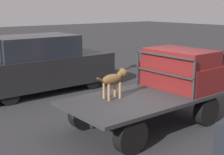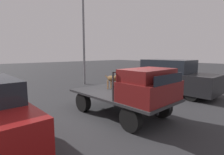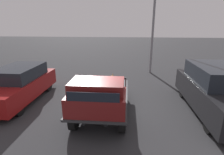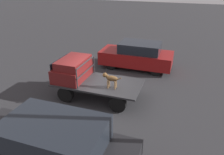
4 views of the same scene
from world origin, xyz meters
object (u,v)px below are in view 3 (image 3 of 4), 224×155
object	(u,v)px
parked_sedan	(19,84)
parked_pickup_far	(216,90)
flatbed_truck	(103,100)
dog	(112,79)
light_pole_near	(155,1)

from	to	relation	value
parked_sedan	parked_pickup_far	bearing A→B (deg)	84.74
flatbed_truck	parked_pickup_far	size ratio (longest dim) A/B	0.83
parked_sedan	parked_pickup_far	xyz separation A→B (m)	(0.38, 8.67, 0.13)
dog	parked_pickup_far	world-z (taller)	parked_pickup_far
parked_sedan	light_pole_near	size ratio (longest dim) A/B	0.58
dog	light_pole_near	world-z (taller)	light_pole_near
parked_pickup_far	light_pole_near	distance (m)	7.38
dog	flatbed_truck	bearing A→B (deg)	-28.80
flatbed_truck	light_pole_near	distance (m)	8.21
dog	parked_pickup_far	size ratio (longest dim) A/B	0.18
parked_pickup_far	light_pole_near	xyz separation A→B (m)	(-5.89, -1.88, 4.03)
flatbed_truck	parked_pickup_far	bearing A→B (deg)	96.30
dog	parked_sedan	bearing A→B (deg)	-97.72
flatbed_truck	parked_pickup_far	distance (m)	4.61
parked_sedan	parked_pickup_far	world-z (taller)	parked_pickup_far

